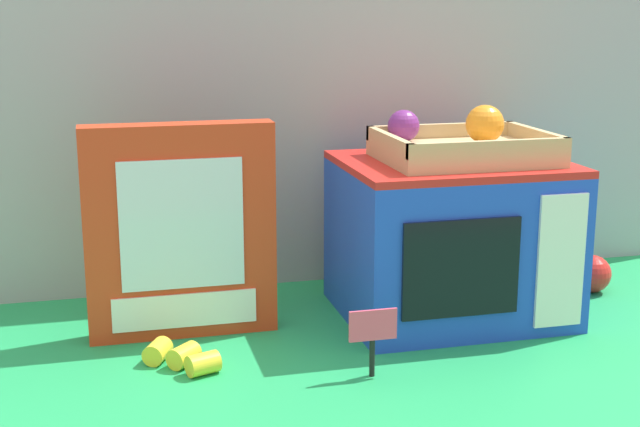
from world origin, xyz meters
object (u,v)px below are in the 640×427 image
(price_sign, at_px, (373,332))
(loose_toy_apple, at_px, (592,274))
(loose_toy_banana, at_px, (181,357))
(food_groups_crate, at_px, (462,146))
(cookie_set_box, at_px, (181,232))
(toy_microwave, at_px, (450,238))

(price_sign, xyz_separation_m, loose_toy_apple, (0.51, 0.27, -0.03))
(loose_toy_apple, bearing_deg, price_sign, -152.30)
(price_sign, bearing_deg, loose_toy_banana, 159.07)
(food_groups_crate, height_order, loose_toy_banana, food_groups_crate)
(loose_toy_banana, height_order, loose_toy_apple, loose_toy_apple)
(cookie_set_box, xyz_separation_m, loose_toy_banana, (-0.02, -0.14, -0.15))
(toy_microwave, distance_m, price_sign, 0.31)
(toy_microwave, relative_size, loose_toy_banana, 3.21)
(loose_toy_banana, bearing_deg, price_sign, -20.93)
(loose_toy_banana, distance_m, loose_toy_apple, 0.78)
(loose_toy_banana, bearing_deg, food_groups_crate, 14.20)
(cookie_set_box, height_order, loose_toy_apple, cookie_set_box)
(toy_microwave, height_order, food_groups_crate, food_groups_crate)
(toy_microwave, distance_m, loose_toy_apple, 0.32)
(price_sign, bearing_deg, cookie_set_box, 135.66)
(cookie_set_box, xyz_separation_m, price_sign, (0.24, -0.24, -0.10))
(cookie_set_box, xyz_separation_m, loose_toy_apple, (0.75, 0.03, -0.13))
(food_groups_crate, xyz_separation_m, price_sign, (-0.22, -0.22, -0.22))
(toy_microwave, height_order, loose_toy_banana, toy_microwave)
(toy_microwave, distance_m, food_groups_crate, 0.16)
(toy_microwave, xyz_separation_m, cookie_set_box, (-0.45, 0.01, 0.04))
(food_groups_crate, height_order, cookie_set_box, food_groups_crate)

